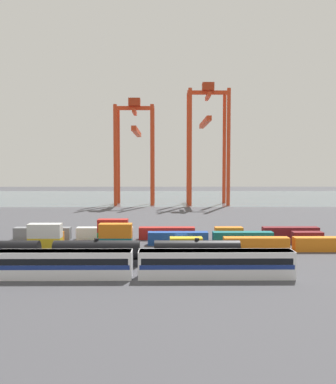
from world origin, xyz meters
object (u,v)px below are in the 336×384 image
(passenger_train, at_px, (135,263))
(shipping_container_0, at_px, (45,245))
(gantry_crane_west, at_px, (135,141))
(shipping_container_13, at_px, (243,238))
(shipping_container_12, at_px, (178,238))
(shipping_container_4, at_px, (186,244))
(gantry_crane_central, at_px, (207,132))
(freight_tank_row, at_px, (97,253))
(shipping_container_5, at_px, (256,244))
(shipping_container_20, at_px, (290,233))

(passenger_train, xyz_separation_m, shipping_container_0, (-18.02, 18.78, -0.84))
(gantry_crane_west, bearing_deg, shipping_container_0, -95.48)
(shipping_container_13, bearing_deg, shipping_container_12, 180.00)
(shipping_container_13, bearing_deg, shipping_container_4, -150.75)
(gantry_crane_central, bearing_deg, gantry_crane_west, 178.99)
(shipping_container_4, bearing_deg, shipping_container_12, 101.06)
(freight_tank_row, bearing_deg, gantry_crane_central, 75.55)
(shipping_container_5, xyz_separation_m, shipping_container_12, (-14.38, 6.61, 0.00))
(shipping_container_12, distance_m, gantry_crane_central, 100.36)
(shipping_container_12, bearing_deg, shipping_container_20, 14.94)
(shipping_container_12, xyz_separation_m, gantry_crane_central, (15.46, 94.84, 28.95))
(shipping_container_12, bearing_deg, gantry_crane_central, 80.74)
(shipping_container_4, relative_size, shipping_container_20, 0.50)
(shipping_container_5, height_order, shipping_container_12, same)
(shipping_container_13, bearing_deg, gantry_crane_west, 106.47)
(passenger_train, xyz_separation_m, shipping_container_5, (21.24, 18.78, -0.84))
(passenger_train, height_order, shipping_container_12, passenger_train)
(shipping_container_5, relative_size, shipping_container_13, 1.00)
(freight_tank_row, xyz_separation_m, shipping_container_13, (26.65, 17.68, -0.75))
(freight_tank_row, height_order, shipping_container_4, freight_tank_row)
(freight_tank_row, relative_size, shipping_container_12, 3.77)
(shipping_container_0, xyz_separation_m, gantry_crane_west, (9.78, 101.99, 25.52))
(shipping_container_5, height_order, shipping_container_20, same)
(shipping_container_13, xyz_separation_m, shipping_container_20, (11.67, 6.61, 0.00))
(passenger_train, relative_size, freight_tank_row, 0.98)
(shipping_container_0, relative_size, shipping_container_5, 0.50)
(passenger_train, distance_m, shipping_container_5, 28.37)
(shipping_container_0, height_order, shipping_container_13, same)
(shipping_container_12, height_order, shipping_container_13, same)
(shipping_container_13, relative_size, gantry_crane_central, 0.24)
(freight_tank_row, xyz_separation_m, shipping_container_12, (13.55, 17.68, -0.75))
(gantry_crane_west, bearing_deg, passenger_train, -86.10)
(shipping_container_5, height_order, gantry_crane_central, gantry_crane_central)
(shipping_container_0, xyz_separation_m, gantry_crane_central, (40.34, 101.45, 28.95))
(shipping_container_0, distance_m, shipping_container_5, 39.26)
(shipping_container_5, relative_size, gantry_crane_west, 0.27)
(shipping_container_4, height_order, shipping_container_12, same)
(freight_tank_row, distance_m, shipping_container_4, 18.53)
(shipping_container_0, relative_size, shipping_container_12, 0.50)
(shipping_container_4, distance_m, shipping_container_5, 13.09)
(freight_tank_row, distance_m, shipping_container_13, 31.99)
(shipping_container_12, bearing_deg, gantry_crane_west, 99.00)
(passenger_train, distance_m, gantry_crane_west, 123.54)
(freight_tank_row, xyz_separation_m, shipping_container_20, (38.32, 24.29, -0.75))
(gantry_crane_west, bearing_deg, shipping_container_13, -73.53)
(freight_tank_row, height_order, shipping_container_0, freight_tank_row)
(freight_tank_row, distance_m, shipping_container_5, 30.05)
(shipping_container_5, bearing_deg, shipping_container_4, 180.00)
(freight_tank_row, relative_size, gantry_crane_west, 1.04)
(freight_tank_row, xyz_separation_m, shipping_container_4, (14.84, 11.07, -0.75))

